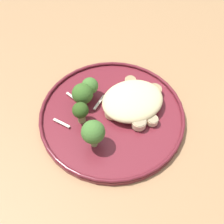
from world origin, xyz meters
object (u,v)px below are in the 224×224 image
object	(u,v)px
seared_scallop_on_noodles	(152,120)
broccoli_floret_tall_stalk	(90,86)
seared_scallop_tiny_bay	(112,112)
broccoli_floret_left_leaning	(81,111)
seared_scallop_rear_pale	(139,113)
seared_scallop_left_edge	(154,91)
seared_scallop_front_small	(140,123)
dinner_plate	(112,115)
broccoli_floret_beside_noodles	(83,96)
seared_scallop_large_seared	(130,81)
seared_scallop_right_edge	(125,105)
broccoli_floret_near_rim	(93,132)

from	to	relation	value
seared_scallop_on_noodles	broccoli_floret_tall_stalk	distance (m)	0.14
seared_scallop_tiny_bay	broccoli_floret_left_leaning	xyz separation A→B (m)	(-0.06, 0.01, 0.02)
seared_scallop_on_noodles	seared_scallop_rear_pale	distance (m)	0.03
seared_scallop_left_edge	seared_scallop_front_small	world-z (taller)	same
dinner_plate	seared_scallop_left_edge	world-z (taller)	seared_scallop_left_edge
broccoli_floret_left_leaning	broccoli_floret_beside_noodles	distance (m)	0.04
seared_scallop_large_seared	seared_scallop_right_edge	xyz separation A→B (m)	(-0.04, -0.05, -0.00)
seared_scallop_front_small	broccoli_floret_beside_noodles	xyz separation A→B (m)	(-0.08, 0.09, 0.02)
seared_scallop_on_noodles	broccoli_floret_tall_stalk	size ratio (longest dim) A/B	0.47
broccoli_floret_left_leaning	broccoli_floret_near_rim	xyz separation A→B (m)	(0.00, -0.06, 0.01)
seared_scallop_front_small	seared_scallop_large_seared	bearing A→B (deg)	75.72
seared_scallop_large_seared	broccoli_floret_left_leaning	size ratio (longest dim) A/B	0.46
seared_scallop_large_seared	seared_scallop_tiny_bay	distance (m)	0.09
seared_scallop_left_edge	broccoli_floret_near_rim	xyz separation A→B (m)	(-0.16, -0.07, 0.03)
seared_scallop_tiny_bay	broccoli_floret_tall_stalk	xyz separation A→B (m)	(-0.02, 0.06, 0.02)
dinner_plate	seared_scallop_rear_pale	bearing A→B (deg)	-25.15
seared_scallop_on_noodles	seared_scallop_large_seared	size ratio (longest dim) A/B	0.96
broccoli_floret_left_leaning	broccoli_floret_tall_stalk	xyz separation A→B (m)	(0.04, 0.05, -0.00)
seared_scallop_front_small	broccoli_floret_near_rim	size ratio (longest dim) A/B	0.44
broccoli_floret_near_rim	broccoli_floret_beside_noodles	size ratio (longest dim) A/B	1.22
dinner_plate	seared_scallop_large_seared	bearing A→B (deg)	41.54
seared_scallop_on_noodles	broccoli_floret_tall_stalk	world-z (taller)	broccoli_floret_tall_stalk
seared_scallop_on_noodles	seared_scallop_right_edge	distance (m)	0.06
seared_scallop_left_edge	broccoli_floret_left_leaning	distance (m)	0.16
dinner_plate	broccoli_floret_tall_stalk	bearing A→B (deg)	109.24
broccoli_floret_left_leaning	broccoli_floret_near_rim	bearing A→B (deg)	-86.05
seared_scallop_left_edge	broccoli_floret_left_leaning	bearing A→B (deg)	-177.73
broccoli_floret_tall_stalk	broccoli_floret_beside_noodles	xyz separation A→B (m)	(-0.02, -0.02, 0.00)
seared_scallop_large_seared	seared_scallop_left_edge	xyz separation A→B (m)	(0.04, -0.04, 0.00)
broccoli_floret_near_rim	broccoli_floret_beside_noodles	bearing A→B (deg)	82.00
dinner_plate	broccoli_floret_beside_noodles	world-z (taller)	broccoli_floret_beside_noodles
seared_scallop_on_noodles	seared_scallop_large_seared	xyz separation A→B (m)	(0.00, 0.11, 0.00)
seared_scallop_on_noodles	seared_scallop_large_seared	distance (m)	0.11
seared_scallop_left_edge	seared_scallop_on_noodles	bearing A→B (deg)	-119.89
seared_scallop_tiny_bay	broccoli_floret_near_rim	distance (m)	0.08
seared_scallop_on_noodles	seared_scallop_left_edge	world-z (taller)	seared_scallop_left_edge
broccoli_floret_near_rim	broccoli_floret_left_leaning	bearing A→B (deg)	93.95
seared_scallop_right_edge	dinner_plate	bearing A→B (deg)	-169.83
seared_scallop_large_seared	seared_scallop_tiny_bay	bearing A→B (deg)	-138.02
broccoli_floret_near_rim	seared_scallop_rear_pale	bearing A→B (deg)	14.68
broccoli_floret_tall_stalk	broccoli_floret_near_rim	size ratio (longest dim) A/B	0.75
dinner_plate	broccoli_floret_near_rim	world-z (taller)	broccoli_floret_near_rim
seared_scallop_left_edge	broccoli_floret_beside_noodles	size ratio (longest dim) A/B	0.57
seared_scallop_right_edge	seared_scallop_rear_pale	bearing A→B (deg)	-57.28
seared_scallop_large_seared	seared_scallop_on_noodles	bearing A→B (deg)	-91.08
broccoli_floret_beside_noodles	seared_scallop_left_edge	bearing A→B (deg)	-10.97
seared_scallop_on_noodles	broccoli_floret_beside_noodles	size ratio (longest dim) A/B	0.43
seared_scallop_tiny_bay	broccoli_floret_beside_noodles	bearing A→B (deg)	133.39
dinner_plate	seared_scallop_large_seared	distance (m)	0.09
seared_scallop_large_seared	seared_scallop_right_edge	distance (m)	0.07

